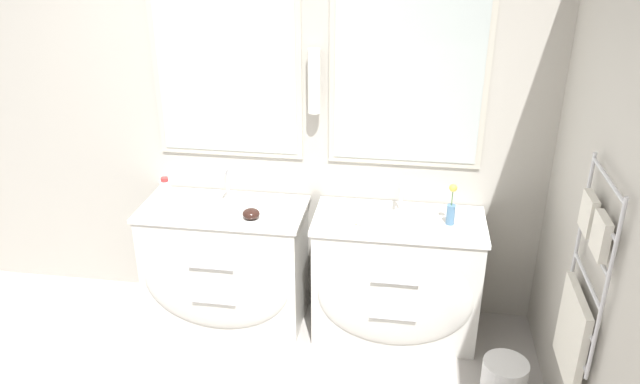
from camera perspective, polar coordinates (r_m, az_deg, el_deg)
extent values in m
cube|color=#B2ADA3|center=(4.05, -5.96, 6.51)|extent=(5.32, 0.06, 2.60)
cube|color=#BCB7A8|center=(3.98, -8.53, 10.46)|extent=(0.95, 0.02, 1.05)
cube|color=#B2BCBA|center=(3.97, -8.57, 10.42)|extent=(0.88, 0.01, 0.98)
cube|color=#BCB7A8|center=(3.81, 8.03, 9.86)|extent=(0.95, 0.02, 1.05)
cube|color=#B2BCBA|center=(3.80, 8.03, 9.82)|extent=(0.88, 0.01, 0.98)
cylinder|color=white|center=(3.80, -0.54, 10.08)|extent=(0.08, 0.08, 0.39)
cube|color=silver|center=(3.85, -0.43, 10.26)|extent=(0.05, 0.02, 0.08)
cube|color=#B2ADA3|center=(3.20, 24.25, -0.64)|extent=(0.06, 3.42, 2.60)
cylinder|color=silver|center=(2.86, 24.59, -8.49)|extent=(0.02, 0.02, 0.89)
cylinder|color=silver|center=(3.26, 22.56, -3.93)|extent=(0.02, 0.02, 0.89)
cylinder|color=silver|center=(2.89, 24.87, 1.04)|extent=(0.02, 0.48, 0.02)
cylinder|color=silver|center=(2.95, 24.31, -1.90)|extent=(0.02, 0.48, 0.02)
cylinder|color=silver|center=(3.02, 23.77, -4.71)|extent=(0.02, 0.48, 0.02)
cylinder|color=silver|center=(3.10, 23.25, -7.38)|extent=(0.02, 0.48, 0.02)
cylinder|color=silver|center=(3.19, 22.76, -9.92)|extent=(0.02, 0.48, 0.02)
cylinder|color=silver|center=(3.28, 22.28, -12.32)|extent=(0.02, 0.48, 0.02)
cube|color=silver|center=(3.26, 22.03, -11.99)|extent=(0.04, 0.41, 0.45)
cube|color=silver|center=(2.87, 24.29, -3.68)|extent=(0.04, 0.16, 0.18)
cube|color=silver|center=(3.06, 23.36, -1.82)|extent=(0.04, 0.16, 0.18)
cube|color=silver|center=(4.20, -8.52, -6.54)|extent=(1.02, 0.49, 0.79)
ellipsoid|color=silver|center=(4.01, -9.52, -8.34)|extent=(0.94, 0.11, 0.66)
cube|color=white|center=(4.01, -8.88, -1.57)|extent=(1.05, 0.52, 0.03)
ellipsoid|color=white|center=(4.01, -8.94, -2.22)|extent=(0.33, 0.29, 0.10)
cylinder|color=silver|center=(3.87, -9.97, -6.89)|extent=(0.28, 0.01, 0.01)
cylinder|color=silver|center=(4.01, -9.71, -9.96)|extent=(0.28, 0.01, 0.01)
cube|color=silver|center=(4.05, 6.95, -7.79)|extent=(1.02, 0.49, 0.79)
ellipsoid|color=silver|center=(3.84, 6.81, -9.75)|extent=(0.94, 0.11, 0.66)
cube|color=white|center=(3.85, 7.26, -2.67)|extent=(1.05, 0.52, 0.03)
ellipsoid|color=white|center=(3.84, 7.21, -3.35)|extent=(0.33, 0.29, 0.10)
cylinder|color=silver|center=(3.70, 6.89, -8.29)|extent=(0.28, 0.01, 0.01)
cylinder|color=silver|center=(3.84, 6.70, -11.45)|extent=(0.28, 0.01, 0.01)
cylinder|color=silver|center=(4.08, -8.45, 0.84)|extent=(0.02, 0.02, 0.22)
cylinder|color=silver|center=(3.98, -8.78, 1.82)|extent=(0.02, 0.12, 0.02)
cylinder|color=silver|center=(4.13, -9.29, -0.30)|extent=(0.03, 0.03, 0.04)
cylinder|color=silver|center=(4.10, -7.43, -0.42)|extent=(0.03, 0.03, 0.04)
cylinder|color=silver|center=(3.91, 7.42, -0.14)|extent=(0.02, 0.02, 0.22)
cylinder|color=silver|center=(3.82, 7.47, 0.86)|extent=(0.02, 0.12, 0.02)
cylinder|color=silver|center=(3.95, 6.34, -1.31)|extent=(0.03, 0.03, 0.04)
cylinder|color=silver|center=(3.95, 8.36, -1.44)|extent=(0.03, 0.03, 0.04)
cylinder|color=silver|center=(4.00, -13.87, -0.33)|extent=(0.07, 0.07, 0.20)
cylinder|color=red|center=(3.95, -14.03, 1.12)|extent=(0.04, 0.04, 0.02)
ellipsoid|color=black|center=(3.83, -6.32, -1.99)|extent=(0.11, 0.11, 0.06)
cylinder|color=teal|center=(3.81, 11.85, -2.03)|extent=(0.05, 0.05, 0.13)
cylinder|color=#477238|center=(3.76, 12.01, -0.41)|extent=(0.01, 0.01, 0.11)
sphere|color=#E5BF47|center=(3.73, 12.08, 0.37)|extent=(0.05, 0.05, 0.05)
cube|color=white|center=(3.71, 3.63, -3.12)|extent=(0.12, 0.08, 0.02)
ellipsoid|color=#F2E5CC|center=(3.70, 3.64, -2.82)|extent=(0.07, 0.05, 0.02)
cylinder|color=silver|center=(3.79, 16.44, -16.26)|extent=(0.25, 0.25, 0.26)
torus|color=silver|center=(3.71, 16.67, -14.80)|extent=(0.25, 0.25, 0.01)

